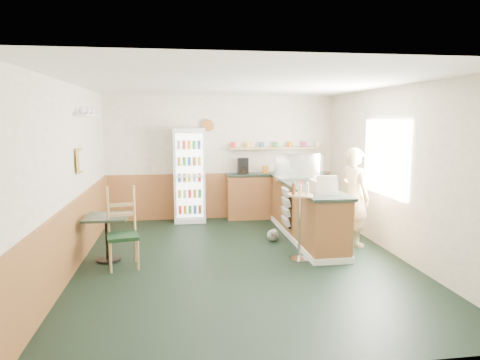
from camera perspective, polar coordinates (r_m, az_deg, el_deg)
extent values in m
plane|color=black|center=(6.77, 0.21, -10.68)|extent=(6.00, 6.00, 0.00)
cube|color=silver|center=(9.44, -2.49, 3.04)|extent=(5.00, 0.02, 2.70)
cube|color=silver|center=(6.58, -21.93, 0.27)|extent=(0.02, 6.00, 2.70)
cube|color=silver|center=(7.27, 20.18, 1.05)|extent=(0.02, 6.00, 2.70)
cube|color=white|center=(6.44, 0.23, 12.82)|extent=(5.00, 6.00, 0.02)
cube|color=#9E5A33|center=(9.51, -2.43, -2.09)|extent=(4.98, 0.05, 1.00)
cube|color=#9E5A33|center=(6.74, -21.21, -6.91)|extent=(0.05, 5.98, 1.00)
cube|color=white|center=(7.49, 18.83, 2.84)|extent=(0.06, 1.45, 1.25)
cube|color=#DBBA52|center=(7.03, -20.59, 2.44)|extent=(0.03, 0.32, 0.38)
cube|color=white|center=(7.48, -19.67, 8.17)|extent=(0.18, 1.20, 0.03)
cylinder|color=#935824|center=(9.31, -4.32, 7.27)|extent=(0.26, 0.04, 0.26)
cube|color=#9E5A33|center=(7.95, 8.75, -4.38)|extent=(0.60, 2.95, 0.95)
cube|color=white|center=(8.05, 8.68, -7.34)|extent=(0.64, 2.97, 0.10)
cube|color=#243227|center=(7.86, 8.83, -0.75)|extent=(0.68, 3.01, 0.05)
cube|color=#9E5A33|center=(9.55, 4.86, -2.22)|extent=(2.20, 0.38, 0.95)
cube|color=#243227|center=(9.47, 4.90, 0.82)|extent=(2.24, 0.42, 0.05)
cube|color=tan|center=(9.49, 4.83, 4.26)|extent=(2.10, 0.22, 0.04)
cube|color=black|center=(9.30, 0.41, 1.93)|extent=(0.22, 0.18, 0.34)
cylinder|color=#B2664C|center=(9.32, -0.88, 4.71)|extent=(0.10, 0.10, 0.12)
cylinder|color=#B2664C|center=(9.36, 1.05, 4.73)|extent=(0.10, 0.10, 0.12)
cylinder|color=#B2664C|center=(9.42, 2.95, 4.74)|extent=(0.10, 0.10, 0.12)
cylinder|color=#B2664C|center=(9.49, 4.84, 4.74)|extent=(0.10, 0.10, 0.12)
cylinder|color=#B2664C|center=(9.56, 6.69, 4.74)|extent=(0.10, 0.10, 0.12)
cylinder|color=#B2664C|center=(9.65, 8.51, 4.74)|extent=(0.10, 0.10, 0.12)
cylinder|color=#B2664C|center=(9.74, 10.30, 4.73)|extent=(0.10, 0.10, 0.12)
cube|color=silver|center=(9.20, -6.79, 0.67)|extent=(0.66, 0.47, 2.00)
cube|color=white|center=(8.97, -6.75, 0.55)|extent=(0.55, 0.02, 1.77)
cube|color=silver|center=(8.90, -6.74, 0.49)|extent=(0.60, 0.02, 1.83)
cube|color=silver|center=(8.40, 7.67, 0.23)|extent=(0.88, 0.46, 0.06)
cube|color=silver|center=(8.37, 7.70, 1.92)|extent=(0.86, 0.44, 0.44)
cube|color=beige|center=(6.98, 11.04, -0.84)|extent=(0.36, 0.37, 0.21)
imported|color=tan|center=(7.64, 14.97, -2.19)|extent=(0.60, 0.68, 1.70)
cylinder|color=silver|center=(6.87, 7.87, -10.40)|extent=(0.30, 0.30, 0.02)
cylinder|color=silver|center=(6.72, 7.95, -6.27)|extent=(0.04, 0.04, 1.02)
cylinder|color=tan|center=(6.61, 8.04, -1.99)|extent=(0.39, 0.39, 0.03)
cylinder|color=red|center=(6.65, 8.97, -1.07)|extent=(0.05, 0.05, 0.17)
cylinder|color=red|center=(6.72, 8.10, -0.97)|extent=(0.05, 0.05, 0.17)
cylinder|color=red|center=(6.66, 7.19, -1.03)|extent=(0.05, 0.05, 0.17)
cylinder|color=red|center=(6.54, 7.13, -1.19)|extent=(0.05, 0.05, 0.17)
cylinder|color=red|center=(6.48, 8.01, -1.30)|extent=(0.05, 0.05, 0.17)
cylinder|color=red|center=(6.54, 8.94, -1.24)|extent=(0.05, 0.05, 0.17)
cube|color=black|center=(7.96, 6.24, -5.98)|extent=(0.05, 0.44, 0.03)
cube|color=beige|center=(7.94, 6.11, -5.50)|extent=(0.09, 0.40, 0.15)
cube|color=black|center=(7.92, 6.26, -4.71)|extent=(0.05, 0.44, 0.03)
cube|color=beige|center=(7.90, 6.13, -4.22)|extent=(0.09, 0.40, 0.15)
cube|color=black|center=(7.88, 6.29, -3.42)|extent=(0.05, 0.44, 0.03)
cube|color=beige|center=(7.86, 6.15, -2.93)|extent=(0.09, 0.40, 0.15)
cube|color=black|center=(7.85, 6.31, -2.13)|extent=(0.05, 0.44, 0.03)
cube|color=beige|center=(7.83, 6.17, -1.63)|extent=(0.09, 0.40, 0.15)
cylinder|color=black|center=(7.06, -17.11, -10.09)|extent=(0.37, 0.37, 0.04)
cylinder|color=black|center=(6.97, -17.22, -7.48)|extent=(0.07, 0.07, 0.65)
cube|color=#243227|center=(6.89, -17.34, -4.74)|extent=(0.67, 0.67, 0.04)
cube|color=black|center=(6.56, -15.34, -7.25)|extent=(0.51, 0.51, 0.05)
cylinder|color=tan|center=(6.48, -17.16, -9.77)|extent=(0.04, 0.04, 0.46)
cylinder|color=tan|center=(6.43, -13.76, -9.77)|extent=(0.04, 0.04, 0.46)
cylinder|color=tan|center=(6.84, -16.67, -8.80)|extent=(0.04, 0.04, 0.46)
cylinder|color=tan|center=(6.79, -13.46, -8.79)|extent=(0.04, 0.04, 0.46)
cube|color=tan|center=(6.68, -15.25, -3.82)|extent=(0.40, 0.11, 0.72)
sphere|color=#979892|center=(7.80, 4.38, -7.36)|extent=(0.21, 0.21, 0.21)
sphere|color=#979892|center=(7.68, 4.56, -6.95)|extent=(0.12, 0.12, 0.12)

